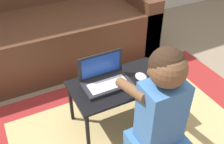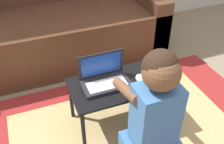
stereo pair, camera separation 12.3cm
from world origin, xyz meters
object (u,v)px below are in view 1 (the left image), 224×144
(laptop_desk, at_px, (120,87))
(person_seated, at_px, (160,115))
(couch, at_px, (39,30))
(laptop, at_px, (105,80))
(computer_mouse, at_px, (141,77))

(laptop_desk, bearing_deg, person_seated, -83.81)
(couch, relative_size, laptop, 6.58)
(laptop, height_order, computer_mouse, laptop)
(laptop_desk, height_order, laptop, laptop)
(laptop_desk, relative_size, computer_mouse, 6.76)
(computer_mouse, distance_m, person_seated, 0.35)
(laptop, bearing_deg, computer_mouse, -15.44)
(laptop, height_order, person_seated, person_seated)
(laptop_desk, distance_m, person_seated, 0.38)
(couch, relative_size, person_seated, 2.52)
(computer_mouse, xyz_separation_m, person_seated, (-0.10, -0.34, 0.01))
(computer_mouse, relative_size, person_seated, 0.12)
(couch, distance_m, laptop_desk, 1.06)
(computer_mouse, bearing_deg, laptop_desk, 167.30)
(couch, xyz_separation_m, laptop, (0.17, -1.00, 0.08))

